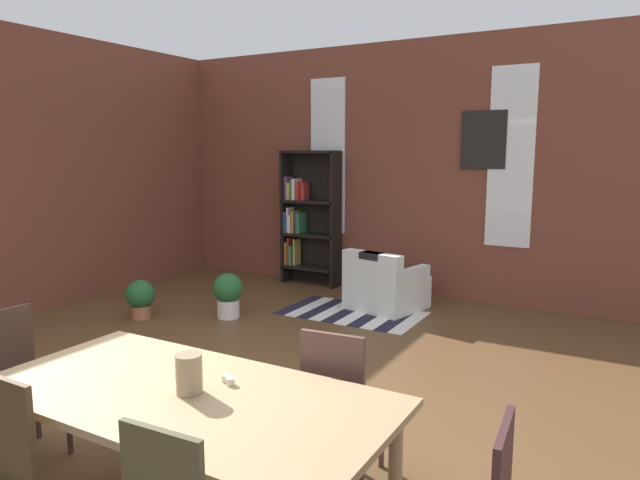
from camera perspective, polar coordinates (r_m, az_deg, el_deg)
name	(u,v)px	position (r m, az deg, el deg)	size (l,w,h in m)	color
ground_plane	(187,426)	(4.38, -13.22, -17.73)	(11.51, 11.51, 0.00)	brown
back_wall_brick	(413,170)	(7.81, 9.36, 6.97)	(8.33, 0.12, 3.39)	brown
window_pane_0	(328,157)	(8.28, 0.78, 8.37)	(0.55, 0.02, 2.21)	white
window_pane_1	(511,158)	(7.40, 18.64, 7.84)	(0.55, 0.02, 2.21)	white
dining_table	(186,405)	(3.07, -13.35, -15.81)	(2.15, 1.04, 0.75)	#A1845C
vase_on_table	(189,374)	(2.98, -13.04, -12.97)	(0.14, 0.14, 0.20)	#998466
tealight_candle_0	(230,381)	(3.07, -9.00, -13.87)	(0.04, 0.04, 0.04)	silver
tealight_candle_1	(226,378)	(3.11, -9.48, -13.55)	(0.04, 0.04, 0.04)	silver
dining_chair_head_left	(16,379)	(4.19, -28.26, -12.20)	(0.42, 0.42, 0.95)	#3F2C20
dining_chair_far_right	(339,400)	(3.43, 1.97, -15.78)	(0.44, 0.44, 0.95)	brown
bookshelf_tall	(307,217)	(8.32, -1.34, 2.34)	(0.88, 0.29, 1.96)	black
armchair_white	(385,287)	(7.11, 6.53, -4.71)	(0.95, 0.95, 0.75)	white
potted_plant_by_shelf	(228,293)	(6.78, -9.24, -5.31)	(0.35, 0.35, 0.53)	silver
potted_plant_corner	(140,297)	(7.00, -17.60, -5.49)	(0.34, 0.34, 0.46)	#9E6042
striped_rug	(352,313)	(6.95, 3.23, -7.32)	(1.66, 0.98, 0.01)	#1E1E33
framed_picture	(484,140)	(7.46, 16.13, 9.65)	(0.56, 0.03, 0.72)	black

